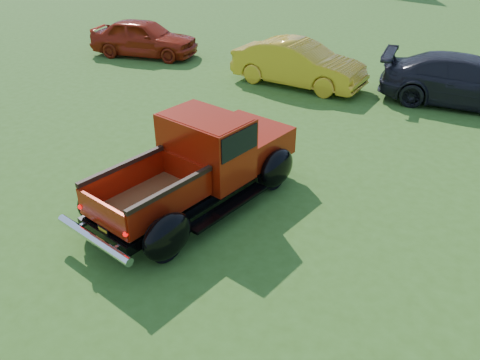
{
  "coord_description": "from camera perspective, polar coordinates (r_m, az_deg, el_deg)",
  "views": [
    {
      "loc": [
        3.98,
        -6.5,
        5.29
      ],
      "look_at": [
        0.51,
        0.2,
        0.93
      ],
      "focal_mm": 35.0,
      "sensor_mm": 36.0,
      "label": 1
    }
  ],
  "objects": [
    {
      "name": "ground",
      "position": [
        9.28,
        -3.39,
        -4.77
      ],
      "size": [
        120.0,
        120.0,
        0.0
      ],
      "primitive_type": "plane",
      "color": "#305317",
      "rests_on": "ground"
    },
    {
      "name": "show_car_yellow",
      "position": [
        16.53,
        7.12,
        13.9
      ],
      "size": [
        4.67,
        1.96,
        1.5
      ],
      "primitive_type": "imported",
      "rotation": [
        0.0,
        0.0,
        1.49
      ],
      "color": "gold",
      "rests_on": "ground"
    },
    {
      "name": "show_car_red",
      "position": [
        20.44,
        -11.62,
        16.64
      ],
      "size": [
        4.63,
        2.52,
        1.49
      ],
      "primitive_type": "imported",
      "rotation": [
        0.0,
        0.0,
        1.75
      ],
      "color": "maroon",
      "rests_on": "ground"
    },
    {
      "name": "show_car_grey",
      "position": [
        16.19,
        25.92,
        10.77
      ],
      "size": [
        5.27,
        2.44,
        1.49
      ],
      "primitive_type": "imported",
      "rotation": [
        0.0,
        0.0,
        1.64
      ],
      "color": "black",
      "rests_on": "ground"
    },
    {
      "name": "pickup_truck",
      "position": [
        9.57,
        -4.07,
        2.44
      ],
      "size": [
        3.16,
        5.19,
        1.83
      ],
      "rotation": [
        0.0,
        0.0,
        -0.22
      ],
      "color": "black",
      "rests_on": "ground"
    }
  ]
}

